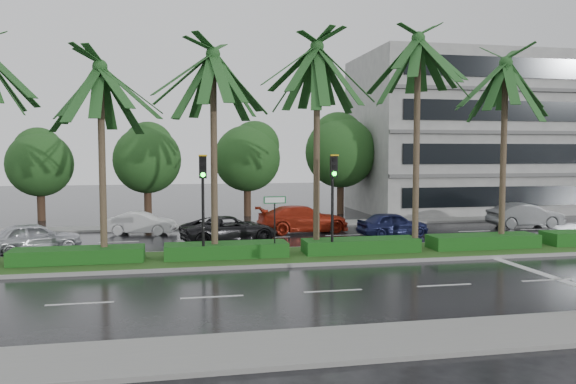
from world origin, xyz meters
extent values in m
plane|color=black|center=(0.00, 0.00, 0.00)|extent=(120.00, 120.00, 0.00)
cube|color=gray|center=(0.00, -10.20, 0.06)|extent=(40.00, 2.40, 0.12)
cube|color=gray|center=(0.00, 12.00, 0.06)|extent=(40.00, 2.00, 0.12)
cube|color=gray|center=(0.00, 1.00, 0.07)|extent=(36.00, 4.00, 0.14)
cube|color=#294D19|center=(0.00, 1.00, 0.14)|extent=(35.60, 3.70, 0.02)
cube|color=#134214|center=(-9.00, 1.00, 0.45)|extent=(5.20, 1.40, 0.60)
cube|color=#134214|center=(-3.00, 1.00, 0.45)|extent=(5.20, 1.40, 0.60)
cube|color=#134214|center=(3.00, 1.00, 0.45)|extent=(5.20, 1.40, 0.60)
cube|color=#134214|center=(9.00, 1.00, 0.45)|extent=(5.20, 1.40, 0.60)
cube|color=silver|center=(-12.00, 7.00, 0.01)|extent=(2.00, 0.12, 0.01)
cube|color=silver|center=(-8.00, -5.00, 0.01)|extent=(2.00, 0.12, 0.01)
cube|color=silver|center=(-8.00, 7.00, 0.01)|extent=(2.00, 0.12, 0.01)
cube|color=silver|center=(-4.00, -5.00, 0.01)|extent=(2.00, 0.12, 0.01)
cube|color=silver|center=(-4.00, 7.00, 0.01)|extent=(2.00, 0.12, 0.01)
cube|color=silver|center=(0.00, -5.00, 0.01)|extent=(2.00, 0.12, 0.01)
cube|color=silver|center=(0.00, 7.00, 0.01)|extent=(2.00, 0.12, 0.01)
cube|color=silver|center=(4.00, -5.00, 0.01)|extent=(2.00, 0.12, 0.01)
cube|color=silver|center=(4.00, 7.00, 0.01)|extent=(2.00, 0.12, 0.01)
cube|color=silver|center=(8.00, -5.00, 0.01)|extent=(2.00, 0.12, 0.01)
cube|color=silver|center=(8.00, 7.00, 0.01)|extent=(2.00, 0.12, 0.01)
cube|color=silver|center=(12.00, 7.00, 0.01)|extent=(2.00, 0.12, 0.01)
cube|color=silver|center=(16.00, 7.00, 0.01)|extent=(2.00, 0.12, 0.01)
cube|color=silver|center=(8.50, -3.00, 0.01)|extent=(0.40, 6.00, 0.01)
cylinder|color=#403525|center=(-8.00, 1.10, 4.09)|extent=(0.28, 0.28, 7.88)
cylinder|color=#403525|center=(-8.00, 1.10, 0.37)|extent=(0.40, 0.40, 0.44)
cylinder|color=#403525|center=(-3.50, 0.90, 4.40)|extent=(0.28, 0.28, 8.51)
cylinder|color=#403525|center=(-3.50, 0.90, 0.37)|extent=(0.40, 0.40, 0.44)
cylinder|color=#403525|center=(1.00, 1.20, 4.67)|extent=(0.28, 0.28, 9.04)
cylinder|color=#403525|center=(1.00, 1.20, 0.37)|extent=(0.40, 0.40, 0.44)
cylinder|color=#403525|center=(5.50, 0.80, 4.89)|extent=(0.28, 0.28, 9.48)
cylinder|color=#403525|center=(5.50, 0.80, 0.37)|extent=(0.40, 0.40, 0.44)
cylinder|color=#403525|center=(10.00, 1.10, 4.45)|extent=(0.28, 0.28, 8.60)
cylinder|color=#403525|center=(10.00, 1.10, 0.37)|extent=(0.40, 0.40, 0.44)
cylinder|color=black|center=(-4.00, 0.40, 1.85)|extent=(0.12, 0.12, 3.40)
cube|color=black|center=(-4.00, 0.22, 4.00)|extent=(0.30, 0.18, 0.90)
cube|color=gold|center=(-4.00, 0.10, 4.48)|extent=(0.34, 0.12, 0.06)
cylinder|color=black|center=(-4.00, 0.12, 4.30)|extent=(0.18, 0.04, 0.18)
cylinder|color=black|center=(-4.00, 0.12, 4.00)|extent=(0.18, 0.04, 0.18)
cylinder|color=#0CE519|center=(-4.00, 0.12, 3.70)|extent=(0.18, 0.04, 0.18)
cylinder|color=black|center=(1.50, 0.40, 1.85)|extent=(0.12, 0.12, 3.40)
cube|color=black|center=(1.50, 0.22, 4.00)|extent=(0.30, 0.18, 0.90)
cube|color=gold|center=(1.50, 0.10, 4.48)|extent=(0.34, 0.12, 0.06)
cylinder|color=black|center=(1.50, 0.12, 4.30)|extent=(0.18, 0.04, 0.18)
cylinder|color=black|center=(1.50, 0.12, 4.00)|extent=(0.18, 0.04, 0.18)
cylinder|color=#0CE519|center=(1.50, 0.12, 3.70)|extent=(0.18, 0.04, 0.18)
cylinder|color=black|center=(-1.00, 0.50, 1.45)|extent=(0.06, 0.06, 2.60)
cube|color=#0C5926|center=(-1.00, 0.47, 2.60)|extent=(0.95, 0.04, 0.30)
cube|color=white|center=(-1.00, 0.45, 2.60)|extent=(0.85, 0.01, 0.22)
cylinder|color=#342318|center=(-14.00, 17.50, 1.06)|extent=(0.52, 0.52, 2.12)
sphere|color=#18421A|center=(-14.00, 17.50, 3.81)|extent=(4.35, 4.35, 4.35)
sphere|color=#18421A|center=(-14.00, 17.80, 4.66)|extent=(3.27, 3.27, 3.27)
cylinder|color=#342318|center=(-7.00, 17.50, 1.14)|extent=(0.52, 0.52, 2.27)
sphere|color=#18421A|center=(-7.00, 17.50, 4.09)|extent=(4.67, 4.67, 4.67)
sphere|color=#18421A|center=(-7.00, 17.80, 5.00)|extent=(3.50, 3.50, 3.50)
cylinder|color=#342318|center=(0.00, 17.50, 1.16)|extent=(0.52, 0.52, 2.32)
sphere|color=#18421A|center=(0.00, 17.50, 4.17)|extent=(4.77, 4.77, 4.77)
sphere|color=#18421A|center=(0.00, 17.80, 5.10)|extent=(3.58, 3.58, 3.58)
cylinder|color=#342318|center=(7.00, 17.50, 1.28)|extent=(0.52, 0.52, 2.56)
sphere|color=#18421A|center=(7.00, 17.50, 4.61)|extent=(5.27, 5.27, 5.27)
sphere|color=#18421A|center=(7.00, 17.80, 5.63)|extent=(3.95, 3.95, 3.95)
cylinder|color=#342318|center=(14.00, 17.50, 1.13)|extent=(0.52, 0.52, 2.25)
sphere|color=#18421A|center=(14.00, 17.50, 4.05)|extent=(4.63, 4.63, 4.63)
sphere|color=#18421A|center=(14.00, 17.80, 4.95)|extent=(3.47, 3.47, 3.47)
cube|color=gray|center=(17.00, 18.00, 6.00)|extent=(16.00, 10.00, 12.00)
imported|color=silver|center=(-11.50, 4.60, 0.70)|extent=(3.11, 4.44, 1.40)
imported|color=silver|center=(-7.00, 9.61, 0.63)|extent=(2.11, 3.99, 1.25)
imported|color=black|center=(-2.41, 5.63, 0.69)|extent=(3.41, 5.36, 1.38)
imported|color=#A72512|center=(2.09, 8.58, 0.77)|extent=(2.55, 5.45, 1.54)
imported|color=#171C46|center=(6.59, 6.17, 0.67)|extent=(2.00, 4.06, 1.33)
imported|color=#4E5052|center=(16.00, 8.03, 0.74)|extent=(1.82, 4.56, 1.48)
camera|label=1|loc=(-5.10, -22.71, 4.60)|focal=35.00mm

